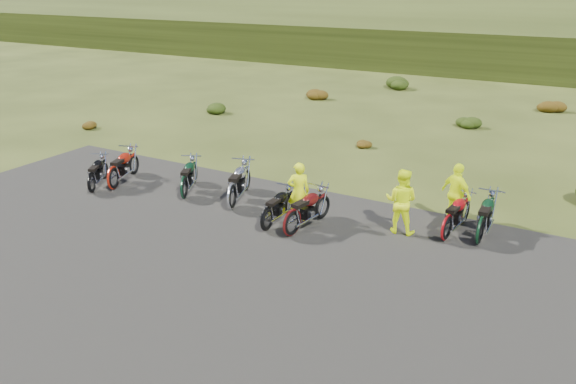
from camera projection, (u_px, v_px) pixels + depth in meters
The scene contains 22 objects.
ground at pixel (241, 236), 14.59m from camera, with size 300.00×300.00×0.00m, color #333F15.
gravel_pad at pixel (192, 269), 12.96m from camera, with size 20.00×12.00×0.04m, color black.
hill_slope at pixel (524, 46), 55.29m from camera, with size 300.00×46.00×3.00m, color #2C3511, non-canonical shape.
hill_plateau at pixel (572, 14), 104.14m from camera, with size 300.00×90.00×9.17m, color #2C3511.
shrub_0 at pixel (91, 124), 24.89m from camera, with size 0.77×0.77×0.45m, color #602F0C.
shrub_1 at pixel (215, 107), 27.85m from camera, with size 1.03×1.03×0.61m, color #21360D.
shrub_2 at pixel (315, 93), 30.81m from camera, with size 1.30×1.30×0.77m, color #602F0C.
shrub_3 at pixel (398, 81), 33.77m from camera, with size 1.56×1.56×0.92m, color #21360D.
shrub_4 at pixel (362, 142), 22.18m from camera, with size 0.77×0.77×0.45m, color #602F0C.
shrub_5 at pixel (468, 121), 25.14m from camera, with size 1.03×1.03×0.61m, color #21360D.
shrub_6 at pixel (551, 104), 28.10m from camera, with size 1.30×1.30×0.77m, color #602F0C.
motorcycle_0 at pixel (93, 193), 17.50m from camera, with size 1.85×0.62×0.97m, color black, non-canonical shape.
motorcycle_1 at pixel (115, 190), 17.77m from camera, with size 2.12×0.71×1.11m, color #A01A0B, non-canonical shape.
motorcycle_2 at pixel (185, 199), 17.03m from camera, with size 1.99×0.66×1.04m, color black, non-canonical shape.
motorcycle_3 at pixel (232, 210), 16.27m from camera, with size 2.22×0.74×1.17m, color silver, non-canonical shape.
motorcycle_4 at pixel (292, 237), 14.57m from camera, with size 2.08×0.69×1.09m, color #4D0D0C, non-canonical shape.
motorcycle_5 at pixel (267, 231), 14.87m from camera, with size 1.87×0.62×0.98m, color black, non-canonical shape.
motorcycle_6 at pixel (445, 241), 14.32m from camera, with size 1.97×0.66×1.03m, color #990B0F, non-canonical shape.
motorcycle_7 at pixel (478, 245), 14.12m from camera, with size 2.08×0.69×1.09m, color black, non-canonical shape.
person_middle at pixel (299, 193), 15.22m from camera, with size 0.61×0.40×1.66m, color #E5F90D.
person_right_a at pixel (401, 202), 14.49m from camera, with size 0.84×0.66×1.73m, color #E5F90D.
person_right_b at pixel (456, 195), 15.04m from camera, with size 0.99×0.41×1.69m, color #E5F90D.
Camera 1 is at (7.56, -10.92, 6.28)m, focal length 35.00 mm.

